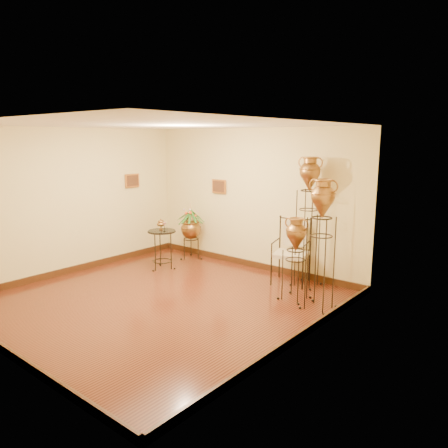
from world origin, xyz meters
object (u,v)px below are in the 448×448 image
Objects in this scene: amphora_tall at (308,221)px; armchair at (291,252)px; side_table at (162,249)px; planter_urn at (191,227)px; amphora_mid at (321,244)px.

armchair is (-0.29, -0.07, -0.59)m from amphora_tall.
armchair is at bearing -166.50° from amphora_tall.
amphora_tall is 3.00m from side_table.
amphora_tall is at bearing 0.00° from planter_urn.
side_table is at bearing -161.00° from amphora_tall.
amphora_mid is (0.69, -0.85, -0.15)m from amphora_tall.
armchair is at bearing 141.36° from amphora_mid.
armchair is 2.62m from side_table.
amphora_mid is 1.33m from armchair.
amphora_mid is 1.74× the size of armchair.
armchair is (2.56, -0.07, -0.12)m from planter_urn.
amphora_tall is 1.11m from amphora_mid.
planter_urn is (-2.85, 0.00, -0.47)m from amphora_tall.
side_table is (-3.44, -0.09, -0.61)m from amphora_mid.
side_table is (0.10, -0.95, -0.30)m from planter_urn.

